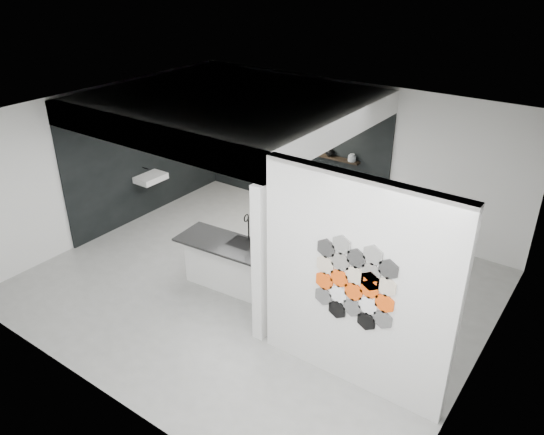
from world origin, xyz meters
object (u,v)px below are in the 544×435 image
(glass_vase, at_px, (352,158))
(wall_basin, at_px, (151,178))
(kettle, at_px, (330,152))
(bottle_dark, at_px, (283,141))
(glass_bowl, at_px, (352,158))
(stockpot, at_px, (257,136))
(partition_panel, at_px, (355,287))
(kitchen_island, at_px, (229,262))
(utensil_cup, at_px, (259,137))

(glass_vase, bearing_deg, wall_basin, -148.65)
(kettle, distance_m, glass_vase, 0.49)
(glass_vase, bearing_deg, bottle_dark, 180.00)
(glass_bowl, bearing_deg, bottle_dark, 180.00)
(stockpot, distance_m, glass_bowl, 2.26)
(stockpot, bearing_deg, wall_basin, -118.59)
(partition_panel, bearing_deg, kettle, 123.53)
(wall_basin, bearing_deg, stockpot, 61.41)
(wall_basin, height_order, kitchen_island, kitchen_island)
(stockpot, distance_m, kettle, 1.78)
(kitchen_island, bearing_deg, bottle_dark, 104.63)
(kettle, bearing_deg, stockpot, 158.31)
(stockpot, bearing_deg, bottle_dark, 0.00)
(partition_panel, bearing_deg, glass_vase, 118.23)
(partition_panel, relative_size, bottle_dark, 15.65)
(glass_vase, distance_m, utensil_cup, 2.21)
(bottle_dark, xyz_separation_m, utensil_cup, (-0.62, 0.00, -0.04))
(glass_bowl, bearing_deg, glass_vase, 0.00)
(stockpot, xyz_separation_m, kettle, (1.78, 0.00, 0.00))
(kettle, xyz_separation_m, bottle_dark, (-1.10, 0.00, 0.01))
(kettle, xyz_separation_m, glass_bowl, (0.49, 0.00, -0.02))
(partition_panel, distance_m, wall_basin, 5.78)
(partition_panel, relative_size, wall_basin, 4.67)
(stockpot, distance_m, bottle_dark, 0.68)
(glass_bowl, bearing_deg, stockpot, 180.00)
(kettle, bearing_deg, kitchen_island, -112.02)
(kitchen_island, relative_size, glass_bowl, 10.76)
(partition_panel, distance_m, glass_vase, 4.39)
(kettle, relative_size, bottle_dark, 1.01)
(glass_bowl, bearing_deg, partition_panel, -61.77)
(partition_panel, height_order, stockpot, partition_panel)
(kettle, xyz_separation_m, utensil_cup, (-1.72, 0.00, -0.03))
(wall_basin, distance_m, utensil_cup, 2.44)
(kitchen_island, xyz_separation_m, kettle, (0.02, 3.12, 0.96))
(partition_panel, xyz_separation_m, stockpot, (-4.34, 3.87, -0.00))
(kitchen_island, xyz_separation_m, glass_bowl, (0.50, 3.12, 0.94))
(stockpot, xyz_separation_m, glass_vase, (2.26, 0.00, -0.01))
(partition_panel, xyz_separation_m, bottle_dark, (-3.66, 3.87, 0.01))
(partition_panel, distance_m, stockpot, 5.81)
(wall_basin, relative_size, stockpot, 3.20)
(kitchen_island, distance_m, kettle, 3.27)
(wall_basin, relative_size, glass_bowl, 3.93)
(glass_bowl, height_order, glass_vase, glass_vase)
(utensil_cup, bearing_deg, partition_panel, -42.06)
(bottle_dark, distance_m, utensil_cup, 0.62)
(glass_bowl, distance_m, bottle_dark, 1.59)
(wall_basin, height_order, bottle_dark, bottle_dark)
(glass_vase, height_order, bottle_dark, bottle_dark)
(glass_vase, bearing_deg, partition_panel, -61.77)
(kettle, height_order, glass_vase, kettle)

